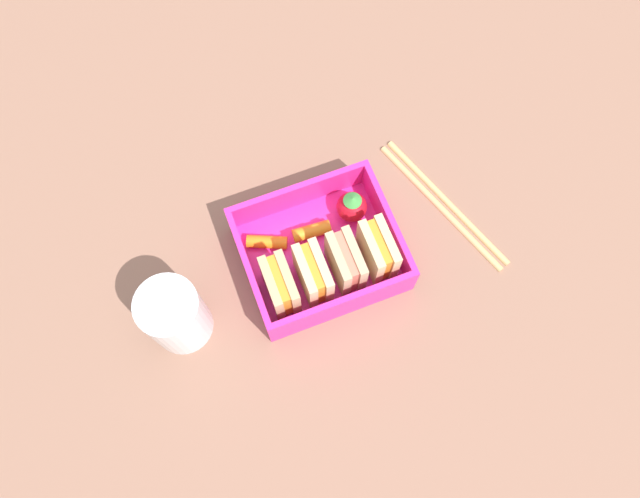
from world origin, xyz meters
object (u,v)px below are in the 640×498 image
at_px(drinking_glass, 175,316).
at_px(carrot_stick_left, 309,232).
at_px(strawberry_far_left, 352,206).
at_px(sandwich_center_right, 280,286).
at_px(sandwich_left, 378,250).
at_px(carrot_stick_far_left, 267,242).
at_px(sandwich_center_left, 346,262).
at_px(chopstick_pair, 444,203).
at_px(sandwich_center, 313,274).

bearing_deg(drinking_glass, carrot_stick_left, -164.22).
bearing_deg(strawberry_far_left, carrot_stick_left, 7.92).
bearing_deg(sandwich_center_right, sandwich_left, 180.00).
height_order(carrot_stick_left, carrot_stick_far_left, same).
relative_size(carrot_stick_left, carrot_stick_far_left, 0.96).
xyz_separation_m(sandwich_center_left, chopstick_pair, (-0.13, -0.03, -0.04)).
distance_m(carrot_stick_left, drinking_glass, 0.15).
height_order(sandwich_center_right, carrot_stick_left, sandwich_center_right).
distance_m(sandwich_left, chopstick_pair, 0.11).
distance_m(strawberry_far_left, carrot_stick_far_left, 0.09).
bearing_deg(chopstick_pair, strawberry_far_left, -12.39).
xyz_separation_m(sandwich_left, carrot_stick_left, (0.05, -0.05, -0.02)).
relative_size(carrot_stick_far_left, chopstick_pair, 0.23).
bearing_deg(drinking_glass, sandwich_center_right, 175.99).
distance_m(sandwich_center, strawberry_far_left, 0.08).
relative_size(sandwich_center_left, drinking_glass, 0.66).
distance_m(sandwich_center_right, carrot_stick_far_left, 0.06).
distance_m(sandwich_left, carrot_stick_far_left, 0.11).
relative_size(sandwich_center_right, drinking_glass, 0.66).
bearing_deg(sandwich_center, sandwich_center_left, 180.00).
height_order(sandwich_center_right, chopstick_pair, sandwich_center_right).
distance_m(sandwich_center_left, chopstick_pair, 0.14).
bearing_deg(carrot_stick_left, sandwich_center_right, 46.07).
bearing_deg(drinking_glass, strawberry_far_left, -166.13).
xyz_separation_m(chopstick_pair, drinking_glass, (0.29, 0.03, 0.04)).
distance_m(carrot_stick_far_left, drinking_glass, 0.12).
bearing_deg(drinking_glass, sandwich_center, 176.99).
distance_m(sandwich_center_left, sandwich_center_right, 0.07).
distance_m(carrot_stick_far_left, chopstick_pair, 0.19).
xyz_separation_m(sandwich_center_right, strawberry_far_left, (-0.10, -0.06, -0.01)).
bearing_deg(carrot_stick_left, chopstick_pair, 174.33).
bearing_deg(drinking_glass, chopstick_pair, -174.72).
bearing_deg(carrot_stick_left, sandwich_center, 74.39).
relative_size(carrot_stick_left, drinking_glass, 0.47).
bearing_deg(sandwich_center_left, sandwich_center_right, 0.00).
xyz_separation_m(strawberry_far_left, carrot_stick_left, (0.05, 0.01, -0.01)).
bearing_deg(chopstick_pair, drinking_glass, 5.28).
bearing_deg(carrot_stick_far_left, sandwich_center_right, 85.78).
bearing_deg(sandwich_center_left, carrot_stick_far_left, -40.71).
distance_m(sandwich_center, carrot_stick_far_left, 0.06).
xyz_separation_m(sandwich_center, carrot_stick_left, (-0.01, -0.05, -0.02)).
relative_size(sandwich_center_left, carrot_stick_left, 1.39).
relative_size(chopstick_pair, drinking_glass, 2.18).
bearing_deg(strawberry_far_left, carrot_stick_far_left, 1.01).
bearing_deg(carrot_stick_left, strawberry_far_left, -172.08).
height_order(sandwich_left, carrot_stick_far_left, sandwich_left).
relative_size(sandwich_center, carrot_stick_far_left, 1.33).
height_order(strawberry_far_left, carrot_stick_far_left, strawberry_far_left).
bearing_deg(carrot_stick_far_left, chopstick_pair, 174.05).
distance_m(sandwich_center, drinking_glass, 0.13).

